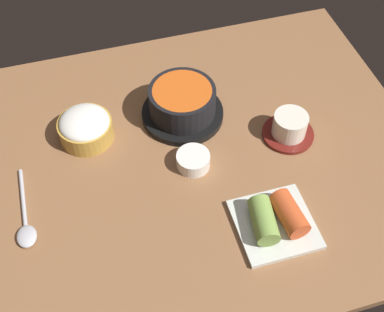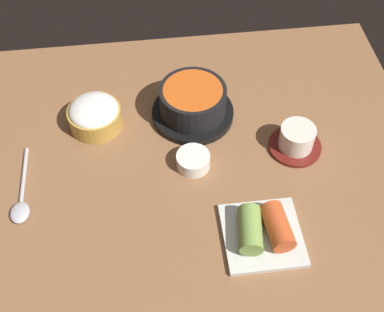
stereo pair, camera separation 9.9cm
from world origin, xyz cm
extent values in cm
cube|color=brown|center=(0.00, 0.00, 1.00)|extent=(100.00, 76.00, 2.00)
cylinder|color=black|center=(3.81, 11.46, 2.75)|extent=(17.56, 17.56, 1.51)
cylinder|color=black|center=(3.81, 11.46, 6.60)|extent=(14.08, 14.08, 6.19)
cylinder|color=#D15619|center=(3.81, 11.46, 9.40)|extent=(12.39, 12.39, 0.60)
cylinder|color=#B78C38|center=(-16.90, 11.33, 4.21)|extent=(11.19, 11.19, 4.41)
ellipsoid|color=white|center=(-16.90, 11.33, 6.41)|extent=(10.30, 10.30, 3.92)
cylinder|color=maroon|center=(23.52, -0.36, 2.40)|extent=(10.80, 10.80, 0.80)
cylinder|color=silver|center=(23.52, -0.36, 5.23)|extent=(7.07, 7.07, 4.86)
cylinder|color=#C6D18C|center=(23.52, -0.36, 7.36)|extent=(6.01, 6.01, 0.40)
cylinder|color=white|center=(2.23, -2.02, 3.51)|extent=(6.74, 6.74, 3.02)
cylinder|color=#B73323|center=(2.23, -2.02, 4.72)|extent=(5.53, 5.53, 0.50)
cube|color=silver|center=(12.59, -19.60, 2.50)|extent=(14.06, 14.06, 1.00)
cylinder|color=#7A9E47|center=(10.13, -19.60, 5.10)|extent=(5.33, 8.94, 4.20)
cylinder|color=#C64C23|center=(15.05, -19.60, 5.10)|extent=(5.00, 8.80, 4.20)
cylinder|color=#B7B7BC|center=(-31.13, -1.82, 2.40)|extent=(0.90, 15.49, 0.80)
ellipsoid|color=#B7B7BC|center=(-31.08, -9.56, 2.72)|extent=(3.60, 4.68, 1.26)
camera|label=1|loc=(-15.22, -61.01, 83.38)|focal=47.66mm
camera|label=2|loc=(-5.48, -63.02, 83.38)|focal=47.66mm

